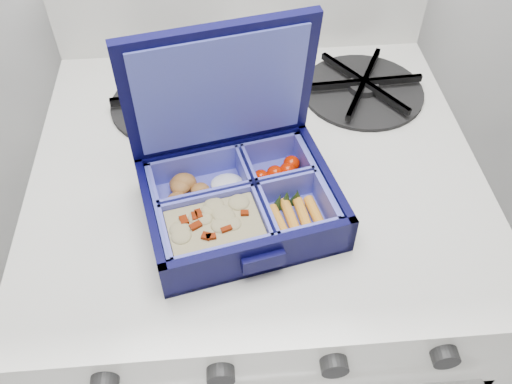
{
  "coord_description": "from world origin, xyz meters",
  "views": [
    {
      "loc": [
        -0.19,
        1.18,
        1.35
      ],
      "look_at": [
        -0.15,
        1.59,
        0.89
      ],
      "focal_mm": 38.0,
      "sensor_mm": 36.0,
      "label": 1
    }
  ],
  "objects_px": {
    "burner_grate": "(363,85)",
    "fork": "(281,132)",
    "stove": "(255,313)",
    "bento_box": "(241,203)"
  },
  "relations": [
    {
      "from": "stove",
      "to": "bento_box",
      "type": "height_order",
      "value": "bento_box"
    },
    {
      "from": "stove",
      "to": "burner_grate",
      "type": "xyz_separation_m",
      "value": [
        0.17,
        0.11,
        0.44
      ]
    },
    {
      "from": "burner_grate",
      "to": "stove",
      "type": "bearing_deg",
      "value": -147.43
    },
    {
      "from": "bento_box",
      "to": "burner_grate",
      "type": "xyz_separation_m",
      "value": [
        0.19,
        0.22,
        -0.01
      ]
    },
    {
      "from": "stove",
      "to": "burner_grate",
      "type": "height_order",
      "value": "burner_grate"
    },
    {
      "from": "burner_grate",
      "to": "bento_box",
      "type": "bearing_deg",
      "value": -130.97
    },
    {
      "from": "bento_box",
      "to": "burner_grate",
      "type": "relative_size",
      "value": 1.2
    },
    {
      "from": "burner_grate",
      "to": "fork",
      "type": "xyz_separation_m",
      "value": [
        -0.13,
        -0.08,
        -0.01
      ]
    },
    {
      "from": "burner_grate",
      "to": "fork",
      "type": "relative_size",
      "value": 0.88
    },
    {
      "from": "fork",
      "to": "stove",
      "type": "bearing_deg",
      "value": -115.91
    }
  ]
}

